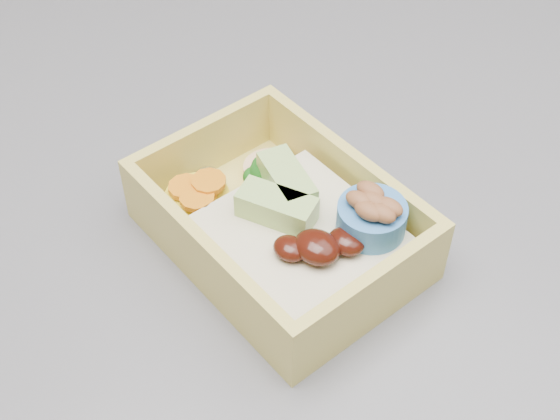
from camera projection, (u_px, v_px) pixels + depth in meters
The scene contains 1 object.
bento_box at pixel (288, 226), 0.45m from camera, with size 0.18×0.15×0.06m.
Camera 1 is at (0.26, -0.38, 1.28)m, focal length 50.00 mm.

